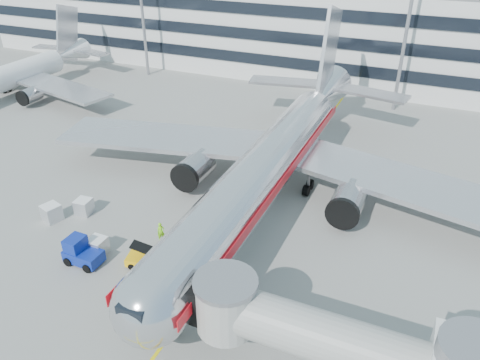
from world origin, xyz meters
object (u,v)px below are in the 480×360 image
at_px(main_jet, 273,159).
at_px(belt_loader, 152,260).
at_px(cargo_container_left, 52,213).
at_px(cargo_container_right, 84,207).
at_px(ramp_worker, 161,232).
at_px(cargo_container_front, 98,246).
at_px(baggage_tug, 81,252).

height_order(main_jet, belt_loader, main_jet).
height_order(cargo_container_left, cargo_container_right, cargo_container_left).
relative_size(belt_loader, ramp_worker, 2.55).
height_order(cargo_container_left, cargo_container_front, cargo_container_left).
distance_m(main_jet, cargo_container_right, 18.90).
height_order(baggage_tug, ramp_worker, baggage_tug).
xyz_separation_m(belt_loader, ramp_worker, (-1.24, 3.32, 0.29)).
bearing_deg(cargo_container_right, ramp_worker, -4.31).
height_order(belt_loader, ramp_worker, belt_loader).
bearing_deg(belt_loader, baggage_tug, -161.46).
bearing_deg(main_jet, baggage_tug, -123.46).
distance_m(cargo_container_right, cargo_container_front, 6.85).
bearing_deg(ramp_worker, cargo_container_left, 139.21).
bearing_deg(baggage_tug, cargo_container_front, 71.66).
bearing_deg(cargo_container_front, main_jet, 55.28).
distance_m(belt_loader, cargo_container_left, 12.55).
distance_m(main_jet, cargo_container_left, 21.72).
relative_size(cargo_container_left, cargo_container_front, 1.23).
height_order(baggage_tug, cargo_container_right, baggage_tug).
height_order(cargo_container_right, cargo_container_front, cargo_container_front).
xyz_separation_m(cargo_container_left, cargo_container_right, (2.03, 2.12, -0.05)).
xyz_separation_m(baggage_tug, ramp_worker, (4.40, 5.22, -0.11)).
height_order(baggage_tug, cargo_container_front, baggage_tug).
bearing_deg(cargo_container_left, cargo_container_front, -17.93).
bearing_deg(cargo_container_left, cargo_container_right, 46.32).
distance_m(belt_loader, cargo_container_front, 5.19).
distance_m(cargo_container_left, cargo_container_right, 2.94).
distance_m(cargo_container_right, ramp_worker, 9.16).
bearing_deg(belt_loader, ramp_worker, 110.54).
xyz_separation_m(cargo_container_right, ramp_worker, (9.13, -0.69, 0.14)).
relative_size(cargo_container_right, ramp_worker, 0.86).
relative_size(cargo_container_left, ramp_worker, 1.05).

